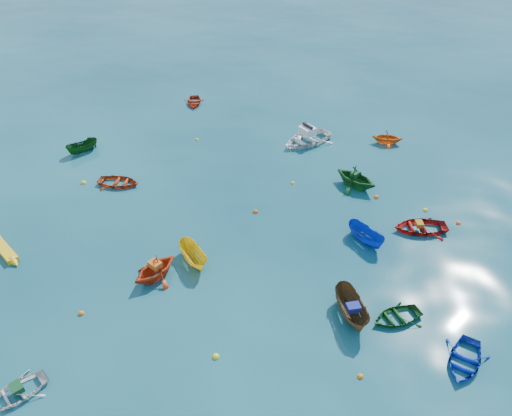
% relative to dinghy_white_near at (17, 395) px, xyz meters
% --- Properties ---
extents(ground, '(160.00, 160.00, 0.00)m').
position_rel_dinghy_white_near_xyz_m(ground, '(7.55, 10.70, 0.00)').
color(ground, '#0A3849').
rests_on(ground, ground).
extents(dinghy_white_near, '(3.16, 3.33, 0.56)m').
position_rel_dinghy_white_near_xyz_m(dinghy_white_near, '(0.00, 0.00, 0.00)').
color(dinghy_white_near, white).
rests_on(dinghy_white_near, ground).
extents(sampan_brown_mid, '(2.47, 3.56, 1.29)m').
position_rel_dinghy_white_near_xyz_m(sampan_brown_mid, '(14.31, 7.85, 0.00)').
color(sampan_brown_mid, '#51381D').
rests_on(sampan_brown_mid, ground).
extents(dinghy_blue_se, '(2.98, 3.52, 0.62)m').
position_rel_dinghy_white_near_xyz_m(dinghy_blue_se, '(19.72, 6.02, 0.00)').
color(dinghy_blue_se, '#0E2EB3').
rests_on(dinghy_blue_se, ground).
extents(dinghy_orange_w, '(3.55, 3.72, 1.52)m').
position_rel_dinghy_white_near_xyz_m(dinghy_orange_w, '(3.29, 8.45, 0.00)').
color(dinghy_orange_w, red).
rests_on(dinghy_orange_w, ground).
extents(sampan_yellow_mid, '(2.79, 2.96, 1.14)m').
position_rel_dinghy_white_near_xyz_m(sampan_yellow_mid, '(5.02, 10.13, 0.00)').
color(sampan_yellow_mid, yellow).
rests_on(sampan_yellow_mid, ground).
extents(dinghy_green_e, '(3.35, 3.11, 0.57)m').
position_rel_dinghy_white_near_xyz_m(dinghy_green_e, '(16.62, 8.14, 0.00)').
color(dinghy_green_e, '#0F4414').
rests_on(dinghy_green_e, ground).
extents(dinghy_red_nw, '(3.11, 2.29, 0.63)m').
position_rel_dinghy_white_near_xyz_m(dinghy_red_nw, '(-2.93, 16.97, 0.00)').
color(dinghy_red_nw, '#AE340E').
rests_on(dinghy_red_nw, ground).
extents(dinghy_green_n, '(4.20, 4.05, 1.70)m').
position_rel_dinghy_white_near_xyz_m(dinghy_green_n, '(13.85, 20.39, 0.00)').
color(dinghy_green_n, '#12511B').
rests_on(dinghy_green_n, ground).
extents(dinghy_red_ne, '(3.89, 3.17, 0.71)m').
position_rel_dinghy_white_near_xyz_m(dinghy_red_ne, '(18.18, 16.12, 0.00)').
color(dinghy_red_ne, '#9F110D').
rests_on(dinghy_red_ne, ground).
extents(sampan_blue_far, '(2.82, 2.76, 1.11)m').
position_rel_dinghy_white_near_xyz_m(sampan_blue_far, '(14.81, 14.21, 0.00)').
color(sampan_blue_far, '#0E31AF').
rests_on(sampan_blue_far, ground).
extents(dinghy_red_far, '(2.71, 3.23, 0.57)m').
position_rel_dinghy_white_near_xyz_m(dinghy_red_far, '(-1.99, 31.69, 0.00)').
color(dinghy_red_far, red).
rests_on(dinghy_red_far, ground).
extents(dinghy_orange_far, '(2.54, 2.22, 1.29)m').
position_rel_dinghy_white_near_xyz_m(dinghy_orange_far, '(16.07, 27.52, 0.00)').
color(dinghy_orange_far, orange).
rests_on(dinghy_orange_far, ground).
extents(sampan_green_far, '(2.38, 2.72, 1.02)m').
position_rel_dinghy_white_near_xyz_m(sampan_green_far, '(-7.82, 20.87, 0.00)').
color(sampan_green_far, '#0F4212').
rests_on(sampan_green_far, ground).
extents(kayak_yellow, '(3.90, 2.90, 0.44)m').
position_rel_dinghy_white_near_xyz_m(kayak_yellow, '(-6.79, 8.77, 0.00)').
color(kayak_yellow, yellow).
rests_on(kayak_yellow, ground).
extents(motorboat_white, '(5.42, 5.49, 1.53)m').
position_rel_dinghy_white_near_xyz_m(motorboat_white, '(9.57, 26.27, 0.00)').
color(motorboat_white, white).
rests_on(motorboat_white, ground).
extents(tarp_green_a, '(0.79, 0.75, 0.30)m').
position_rel_dinghy_white_near_xyz_m(tarp_green_a, '(0.06, 0.08, 0.43)').
color(tarp_green_a, '#114421').
rests_on(tarp_green_a, dinghy_white_near).
extents(tarp_blue_a, '(0.84, 0.75, 0.33)m').
position_rel_dinghy_white_near_xyz_m(tarp_blue_a, '(14.37, 7.71, 0.81)').
color(tarp_blue_a, navy).
rests_on(tarp_blue_a, sampan_brown_mid).
extents(tarp_orange_a, '(0.88, 0.81, 0.34)m').
position_rel_dinghy_white_near_xyz_m(tarp_orange_a, '(3.31, 8.50, 0.93)').
color(tarp_orange_a, '#DB5A16').
rests_on(tarp_orange_a, dinghy_orange_w).
extents(tarp_green_b, '(0.70, 0.75, 0.29)m').
position_rel_dinghy_white_near_xyz_m(tarp_green_b, '(13.76, 20.44, 0.99)').
color(tarp_green_b, '#10411B').
rests_on(tarp_green_b, dinghy_green_n).
extents(tarp_orange_b, '(0.56, 0.66, 0.28)m').
position_rel_dinghy_white_near_xyz_m(tarp_orange_b, '(18.08, 16.09, 0.49)').
color(tarp_orange_b, '#B06912').
rests_on(tarp_orange_b, dinghy_red_ne).
extents(buoy_or_a, '(0.33, 0.33, 0.33)m').
position_rel_dinghy_white_near_xyz_m(buoy_or_a, '(0.46, 5.01, 0.00)').
color(buoy_or_a, orange).
rests_on(buoy_or_a, ground).
extents(buoy_ye_a, '(0.35, 0.35, 0.35)m').
position_rel_dinghy_white_near_xyz_m(buoy_ye_a, '(8.13, 3.86, 0.00)').
color(buoy_ye_a, yellow).
rests_on(buoy_ye_a, ground).
extents(buoy_or_b, '(0.30, 0.30, 0.30)m').
position_rel_dinghy_white_near_xyz_m(buoy_or_b, '(14.97, 4.21, 0.00)').
color(buoy_or_b, orange).
rests_on(buoy_or_b, ground).
extents(buoy_ye_b, '(0.39, 0.39, 0.39)m').
position_rel_dinghy_white_near_xyz_m(buoy_ye_b, '(-5.55, 16.61, 0.00)').
color(buoy_ye_b, yellow).
rests_on(buoy_ye_b, ground).
extents(buoy_or_c, '(0.36, 0.36, 0.36)m').
position_rel_dinghy_white_near_xyz_m(buoy_or_c, '(7.50, 15.77, 0.00)').
color(buoy_or_c, '#ED4C0C').
rests_on(buoy_or_c, ground).
extents(buoy_ye_c, '(0.30, 0.30, 0.30)m').
position_rel_dinghy_white_near_xyz_m(buoy_ye_c, '(9.39, 19.81, 0.00)').
color(buoy_ye_c, yellow).
rests_on(buoy_ye_c, ground).
extents(buoy_or_d, '(0.32, 0.32, 0.32)m').
position_rel_dinghy_white_near_xyz_m(buoy_or_d, '(20.69, 17.33, 0.00)').
color(buoy_or_d, '#F7570D').
rests_on(buoy_or_d, ground).
extents(buoy_ye_d, '(0.30, 0.30, 0.30)m').
position_rel_dinghy_white_near_xyz_m(buoy_ye_d, '(0.51, 24.73, 0.00)').
color(buoy_ye_d, yellow).
rests_on(buoy_ye_d, ground).
extents(buoy_or_e, '(0.36, 0.36, 0.36)m').
position_rel_dinghy_white_near_xyz_m(buoy_or_e, '(15.41, 19.25, 0.00)').
color(buoy_or_e, orange).
rests_on(buoy_or_e, ground).
extents(buoy_ye_e, '(0.34, 0.34, 0.34)m').
position_rel_dinghy_white_near_xyz_m(buoy_ye_e, '(18.68, 18.39, 0.00)').
color(buoy_ye_e, yellow).
rests_on(buoy_ye_e, ground).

